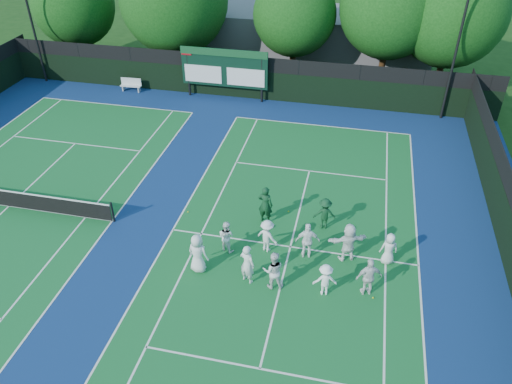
% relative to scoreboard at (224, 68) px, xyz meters
% --- Properties ---
extents(ground, '(120.00, 120.00, 0.00)m').
position_rel_scoreboard_xyz_m(ground, '(7.01, -15.59, -2.19)').
color(ground, '#14340E').
rests_on(ground, ground).
extents(court_apron, '(34.00, 32.00, 0.01)m').
position_rel_scoreboard_xyz_m(court_apron, '(1.01, -14.59, -2.19)').
color(court_apron, navy).
rests_on(court_apron, ground).
extents(near_court, '(11.05, 23.85, 0.01)m').
position_rel_scoreboard_xyz_m(near_court, '(7.01, -14.59, -2.18)').
color(near_court, '#125B27').
rests_on(near_court, ground).
extents(left_court, '(11.05, 23.85, 0.01)m').
position_rel_scoreboard_xyz_m(left_court, '(-6.99, -14.59, -2.18)').
color(left_court, '#125B27').
rests_on(left_court, ground).
extents(back_fence, '(34.00, 0.08, 3.00)m').
position_rel_scoreboard_xyz_m(back_fence, '(1.01, 0.41, -0.83)').
color(back_fence, black).
rests_on(back_fence, ground).
extents(scoreboard, '(6.00, 0.21, 3.55)m').
position_rel_scoreboard_xyz_m(scoreboard, '(0.00, 0.00, 0.00)').
color(scoreboard, black).
rests_on(scoreboard, ground).
extents(clubhouse, '(18.00, 6.00, 4.00)m').
position_rel_scoreboard_xyz_m(clubhouse, '(5.01, 8.41, -0.19)').
color(clubhouse, slate).
rests_on(clubhouse, ground).
extents(light_pole_right, '(1.20, 0.30, 10.12)m').
position_rel_scoreboard_xyz_m(light_pole_right, '(14.51, 0.11, 4.11)').
color(light_pole_right, black).
rests_on(light_pole_right, ground).
extents(tennis_net, '(11.30, 0.10, 1.10)m').
position_rel_scoreboard_xyz_m(tennis_net, '(-6.99, -14.59, -1.70)').
color(tennis_net, black).
rests_on(tennis_net, ground).
extents(bench, '(1.52, 0.46, 0.95)m').
position_rel_scoreboard_xyz_m(bench, '(-6.92, -0.22, -1.68)').
color(bench, silver).
rests_on(bench, ground).
extents(tree_a, '(6.15, 6.15, 7.70)m').
position_rel_scoreboard_xyz_m(tree_a, '(-12.69, 3.99, 2.28)').
color(tree_a, black).
rests_on(tree_a, ground).
extents(tree_b, '(7.80, 7.80, 9.36)m').
position_rel_scoreboard_xyz_m(tree_b, '(-4.55, 3.99, 3.06)').
color(tree_b, black).
rests_on(tree_b, ground).
extents(tree_c, '(5.79, 5.79, 7.87)m').
position_rel_scoreboard_xyz_m(tree_c, '(4.23, 3.99, 2.63)').
color(tree_c, black).
rests_on(tree_c, ground).
extents(tree_d, '(6.74, 6.74, 9.16)m').
position_rel_scoreboard_xyz_m(tree_d, '(10.61, 3.99, 3.41)').
color(tree_d, black).
rests_on(tree_d, ground).
extents(tree_e, '(7.01, 7.01, 9.15)m').
position_rel_scoreboard_xyz_m(tree_e, '(14.56, 3.99, 3.27)').
color(tree_e, black).
rests_on(tree_e, ground).
extents(tennis_ball_0, '(0.07, 0.07, 0.07)m').
position_rel_scoreboard_xyz_m(tennis_ball_0, '(5.89, -14.65, -2.16)').
color(tennis_ball_0, '#CACB17').
rests_on(tennis_ball_0, ground).
extents(tennis_ball_2, '(0.07, 0.07, 0.07)m').
position_rel_scoreboard_xyz_m(tennis_ball_2, '(10.67, -16.89, -2.16)').
color(tennis_ball_2, '#CACB17').
rests_on(tennis_ball_2, ground).
extents(tennis_ball_3, '(0.07, 0.07, 0.07)m').
position_rel_scoreboard_xyz_m(tennis_ball_3, '(1.77, -13.16, -2.16)').
color(tennis_ball_3, '#CACB17').
rests_on(tennis_ball_3, ground).
extents(tennis_ball_4, '(0.07, 0.07, 0.07)m').
position_rel_scoreboard_xyz_m(tennis_ball_4, '(6.51, -12.08, -2.16)').
color(tennis_ball_4, '#CACB17').
rests_on(tennis_ball_4, ground).
extents(player_front_0, '(0.99, 0.75, 1.82)m').
position_rel_scoreboard_xyz_m(player_front_0, '(3.52, -16.83, -1.28)').
color(player_front_0, silver).
rests_on(player_front_0, ground).
extents(player_front_1, '(0.79, 0.68, 1.83)m').
position_rel_scoreboard_xyz_m(player_front_1, '(5.64, -17.01, -1.27)').
color(player_front_1, silver).
rests_on(player_front_1, ground).
extents(player_front_2, '(0.96, 0.82, 1.74)m').
position_rel_scoreboard_xyz_m(player_front_2, '(6.71, -17.09, -1.32)').
color(player_front_2, silver).
rests_on(player_front_2, ground).
extents(player_front_3, '(1.04, 0.74, 1.46)m').
position_rel_scoreboard_xyz_m(player_front_3, '(8.75, -17.03, -1.46)').
color(player_front_3, white).
rests_on(player_front_3, ground).
extents(player_front_4, '(1.11, 0.75, 1.76)m').
position_rel_scoreboard_xyz_m(player_front_4, '(10.39, -16.66, -1.31)').
color(player_front_4, silver).
rests_on(player_front_4, ground).
extents(player_back_0, '(0.88, 0.79, 1.50)m').
position_rel_scoreboard_xyz_m(player_back_0, '(4.31, -15.33, -1.44)').
color(player_back_0, white).
rests_on(player_back_0, ground).
extents(player_back_1, '(1.17, 0.96, 1.58)m').
position_rel_scoreboard_xyz_m(player_back_1, '(6.05, -15.00, -1.40)').
color(player_back_1, silver).
rests_on(player_back_1, ground).
extents(player_back_2, '(1.08, 0.61, 1.75)m').
position_rel_scoreboard_xyz_m(player_back_2, '(7.79, -15.02, -1.32)').
color(player_back_2, white).
rests_on(player_back_2, ground).
extents(player_back_3, '(1.77, 1.14, 1.83)m').
position_rel_scoreboard_xyz_m(player_back_3, '(9.48, -14.81, -1.28)').
color(player_back_3, white).
rests_on(player_back_3, ground).
extents(player_back_4, '(0.81, 0.61, 1.50)m').
position_rel_scoreboard_xyz_m(player_back_4, '(11.16, -14.65, -1.44)').
color(player_back_4, white).
rests_on(player_back_4, ground).
extents(coach_left, '(0.76, 0.57, 1.92)m').
position_rel_scoreboard_xyz_m(coach_left, '(5.55, -13.01, -1.23)').
color(coach_left, '#0F381D').
rests_on(coach_left, ground).
extents(coach_right, '(1.10, 0.73, 1.58)m').
position_rel_scoreboard_xyz_m(coach_right, '(8.29, -12.88, -1.40)').
color(coach_right, '#0F3A1E').
rests_on(coach_right, ground).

